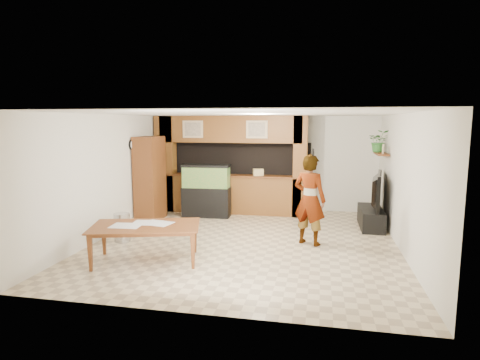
% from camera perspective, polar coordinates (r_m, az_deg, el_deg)
% --- Properties ---
extents(floor, '(6.50, 6.50, 0.00)m').
position_cam_1_polar(floor, '(8.38, 0.90, -8.67)').
color(floor, '#C3AF88').
rests_on(floor, ground).
extents(ceiling, '(6.50, 6.50, 0.00)m').
position_cam_1_polar(ceiling, '(8.02, 0.94, 9.41)').
color(ceiling, white).
rests_on(ceiling, wall_back).
extents(wall_back, '(6.00, 0.00, 6.00)m').
position_cam_1_polar(wall_back, '(11.28, 3.92, 2.45)').
color(wall_back, silver).
rests_on(wall_back, floor).
extents(wall_left, '(0.00, 6.50, 6.50)m').
position_cam_1_polar(wall_left, '(9.12, -17.95, 0.68)').
color(wall_left, silver).
rests_on(wall_left, floor).
extents(wall_right, '(0.00, 6.50, 6.50)m').
position_cam_1_polar(wall_right, '(8.11, 22.25, -0.44)').
color(wall_right, silver).
rests_on(wall_right, floor).
extents(partition, '(4.20, 0.99, 2.60)m').
position_cam_1_polar(partition, '(10.85, -1.48, 2.30)').
color(partition, brown).
rests_on(partition, floor).
extents(wall_clock, '(0.05, 0.25, 0.25)m').
position_cam_1_polar(wall_clock, '(9.93, -15.11, 4.86)').
color(wall_clock, black).
rests_on(wall_clock, wall_left).
extents(wall_shelf, '(0.25, 0.90, 0.04)m').
position_cam_1_polar(wall_shelf, '(9.96, 19.45, 3.53)').
color(wall_shelf, brown).
rests_on(wall_shelf, wall_right).
extents(pantry_cabinet, '(0.52, 0.85, 2.09)m').
position_cam_1_polar(pantry_cabinet, '(10.23, -12.69, 0.21)').
color(pantry_cabinet, brown).
rests_on(pantry_cabinet, floor).
extents(trash_can, '(0.32, 0.32, 0.59)m').
position_cam_1_polar(trash_can, '(8.62, -16.43, -6.49)').
color(trash_can, '#B2B2B7').
rests_on(trash_can, floor).
extents(aquarium, '(1.23, 0.46, 1.36)m').
position_cam_1_polar(aquarium, '(10.39, -4.80, -1.60)').
color(aquarium, black).
rests_on(aquarium, floor).
extents(tv_stand, '(0.50, 1.36, 0.45)m').
position_cam_1_polar(tv_stand, '(9.87, 18.11, -5.11)').
color(tv_stand, black).
rests_on(tv_stand, floor).
extents(television, '(0.39, 1.46, 0.83)m').
position_cam_1_polar(television, '(9.75, 18.28, -1.44)').
color(television, black).
rests_on(television, tv_stand).
extents(photo_frame, '(0.06, 0.17, 0.22)m').
position_cam_1_polar(photo_frame, '(9.72, 19.67, 4.19)').
color(photo_frame, tan).
rests_on(photo_frame, wall_shelf).
extents(potted_plant, '(0.50, 0.44, 0.53)m').
position_cam_1_polar(potted_plant, '(10.20, 19.15, 5.25)').
color(potted_plant, '#2D6E2C').
rests_on(potted_plant, wall_shelf).
extents(person, '(0.78, 0.67, 1.82)m').
position_cam_1_polar(person, '(8.08, 9.88, -2.77)').
color(person, '#8F744E').
rests_on(person, floor).
extents(microphone, '(0.03, 0.10, 0.15)m').
position_cam_1_polar(microphone, '(7.80, 10.39, 3.86)').
color(microphone, black).
rests_on(microphone, person).
extents(dining_table, '(2.07, 1.49, 0.65)m').
position_cam_1_polar(dining_table, '(7.28, -13.26, -8.84)').
color(dining_table, brown).
rests_on(dining_table, floor).
extents(newspaper_a, '(0.55, 0.43, 0.01)m').
position_cam_1_polar(newspaper_a, '(7.38, -13.06, -5.93)').
color(newspaper_a, silver).
rests_on(newspaper_a, dining_table).
extents(newspaper_b, '(0.54, 0.41, 0.01)m').
position_cam_1_polar(newspaper_b, '(7.26, -15.89, -6.27)').
color(newspaper_b, silver).
rests_on(newspaper_b, dining_table).
extents(newspaper_c, '(0.56, 0.46, 0.01)m').
position_cam_1_polar(newspaper_c, '(7.31, -11.61, -6.03)').
color(newspaper_c, silver).
rests_on(newspaper_c, dining_table).
extents(counter_box, '(0.31, 0.25, 0.18)m').
position_cam_1_polar(counter_box, '(10.53, 2.61, 1.10)').
color(counter_box, tan).
rests_on(counter_box, partition).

